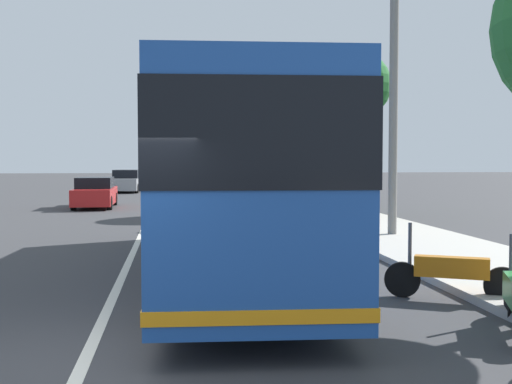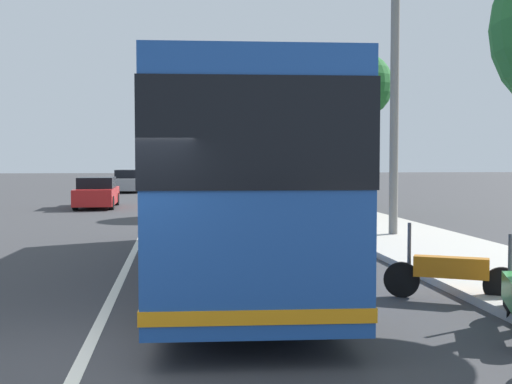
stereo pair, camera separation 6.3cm
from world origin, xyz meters
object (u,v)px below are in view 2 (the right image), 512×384
object	(u,v)px
motorcycle_mid_row	(450,273)
car_oncoming	(129,182)
car_behind_bus	(97,193)
roadside_tree_mid_block	(360,89)
utility_pole	(394,99)
roadside_tree_far_block	(307,109)
coach_bus	(237,172)

from	to	relation	value
motorcycle_mid_row	car_oncoming	xyz separation A→B (m)	(36.40, 7.79, 0.29)
car_behind_bus	roadside_tree_mid_block	size ratio (longest dim) A/B	0.74
motorcycle_mid_row	roadside_tree_mid_block	bearing A→B (deg)	-73.85
car_oncoming	utility_pole	distance (m)	30.23
motorcycle_mid_row	car_oncoming	distance (m)	37.22
roadside_tree_mid_block	car_behind_bus	bearing A→B (deg)	53.83
car_behind_bus	utility_pole	world-z (taller)	utility_pole
motorcycle_mid_row	car_oncoming	bearing A→B (deg)	-51.37
car_oncoming	roadside_tree_far_block	world-z (taller)	roadside_tree_far_block
car_oncoming	car_behind_bus	bearing A→B (deg)	1.86
roadside_tree_far_block	utility_pole	xyz separation A→B (m)	(-9.40, -0.61, -0.47)
roadside_tree_mid_block	roadside_tree_far_block	xyz separation A→B (m)	(3.73, 1.26, -0.46)
car_oncoming	roadside_tree_mid_block	distance (m)	25.36
car_behind_bus	roadside_tree_far_block	world-z (taller)	roadside_tree_far_block
car_behind_bus	roadside_tree_far_block	distance (m)	10.97
motorcycle_mid_row	car_behind_bus	distance (m)	22.95
motorcycle_mid_row	roadside_tree_mid_block	xyz separation A→B (m)	(13.61, -2.50, 4.50)
car_behind_bus	car_oncoming	world-z (taller)	car_oncoming
roadside_tree_mid_block	motorcycle_mid_row	bearing A→B (deg)	169.61
roadside_tree_far_block	motorcycle_mid_row	bearing A→B (deg)	175.93
coach_bus	car_oncoming	distance (m)	33.71
car_behind_bus	utility_pole	bearing A→B (deg)	35.73
car_behind_bus	roadside_tree_far_block	xyz separation A→B (m)	(-4.10, -9.44, 3.80)
coach_bus	car_behind_bus	bearing A→B (deg)	18.49
motorcycle_mid_row	roadside_tree_far_block	world-z (taller)	roadside_tree_far_block
coach_bus	utility_pole	world-z (taller)	utility_pole
motorcycle_mid_row	roadside_tree_mid_block	world-z (taller)	roadside_tree_mid_block
roadside_tree_mid_block	utility_pole	xyz separation A→B (m)	(-5.67, 0.66, -0.93)
roadside_tree_mid_block	roadside_tree_far_block	bearing A→B (deg)	18.69
motorcycle_mid_row	car_oncoming	size ratio (longest dim) A/B	0.41
motorcycle_mid_row	coach_bus	bearing A→B (deg)	-17.17
roadside_tree_far_block	roadside_tree_mid_block	bearing A→B (deg)	-161.31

